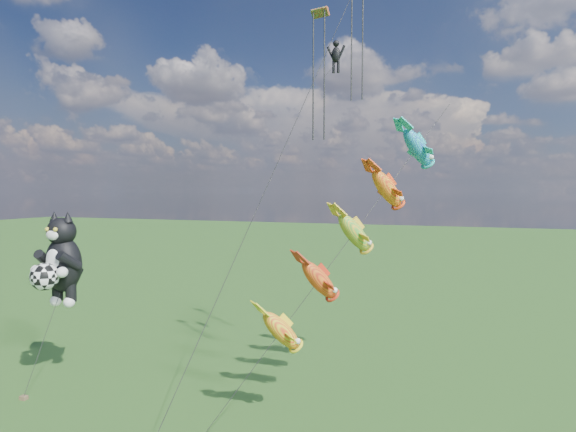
% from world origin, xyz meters
% --- Properties ---
extents(cat_kite_rig, '(2.68, 4.17, 10.62)m').
position_xyz_m(cat_kite_rig, '(4.79, 3.85, 7.66)').
color(cat_kite_rig, brown).
rests_on(cat_kite_rig, ground).
extents(fish_windsock_rig, '(10.76, 11.96, 17.10)m').
position_xyz_m(fish_windsock_rig, '(22.48, 6.58, 9.62)').
color(fish_windsock_rig, brown).
rests_on(fish_windsock_rig, ground).
extents(parafoil_rig, '(5.68, 16.95, 25.04)m').
position_xyz_m(parafoil_rig, '(20.96, 8.02, 19.70)').
color(parafoil_rig, brown).
rests_on(parafoil_rig, ground).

